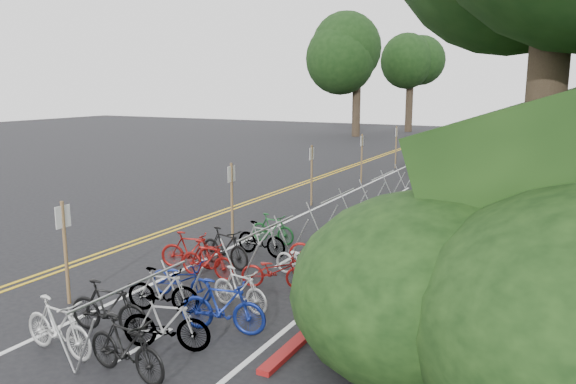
% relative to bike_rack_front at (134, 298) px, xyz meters
% --- Properties ---
extents(ground, '(120.00, 120.00, 0.00)m').
position_rel_bike_rack_front_xyz_m(ground, '(-2.79, 1.90, -0.85)').
color(ground, black).
rests_on(ground, ground).
extents(road_markings, '(7.47, 80.00, 0.01)m').
position_rel_bike_rack_front_xyz_m(road_markings, '(-2.16, 12.00, -0.85)').
color(road_markings, gold).
rests_on(road_markings, ground).
extents(red_curb, '(0.25, 28.00, 0.10)m').
position_rel_bike_rack_front_xyz_m(red_curb, '(2.91, 13.90, -0.80)').
color(red_curb, maroon).
rests_on(red_curb, ground).
extents(bike_rack_front, '(1.13, 3.19, 1.15)m').
position_rel_bike_rack_front_xyz_m(bike_rack_front, '(0.00, 0.00, 0.00)').
color(bike_rack_front, '#969697').
rests_on(bike_rack_front, ground).
extents(bike_racks_rest, '(1.14, 23.00, 1.17)m').
position_rel_bike_rack_front_xyz_m(bike_racks_rest, '(0.21, 14.90, 0.00)').
color(bike_racks_rest, '#969697').
rests_on(bike_racks_rest, ground).
extents(signpost_near, '(0.08, 0.40, 2.38)m').
position_rel_bike_rack_front_xyz_m(signpost_near, '(-2.62, 0.72, 0.51)').
color(signpost_near, brown).
rests_on(signpost_near, ground).
extents(signposts_rest, '(0.08, 18.40, 2.50)m').
position_rel_bike_rack_front_xyz_m(signposts_rest, '(-2.19, 15.90, 0.58)').
color(signposts_rest, brown).
rests_on(signposts_rest, ground).
extents(bike_front, '(0.94, 1.78, 1.03)m').
position_rel_bike_rack_front_xyz_m(bike_front, '(-1.65, 4.00, -0.34)').
color(bike_front, maroon).
rests_on(bike_front, ground).
extents(bike_valet, '(3.39, 10.08, 1.10)m').
position_rel_bike_rack_front_xyz_m(bike_valet, '(0.19, 2.54, -0.35)').
color(bike_valet, beige).
rests_on(bike_valet, ground).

